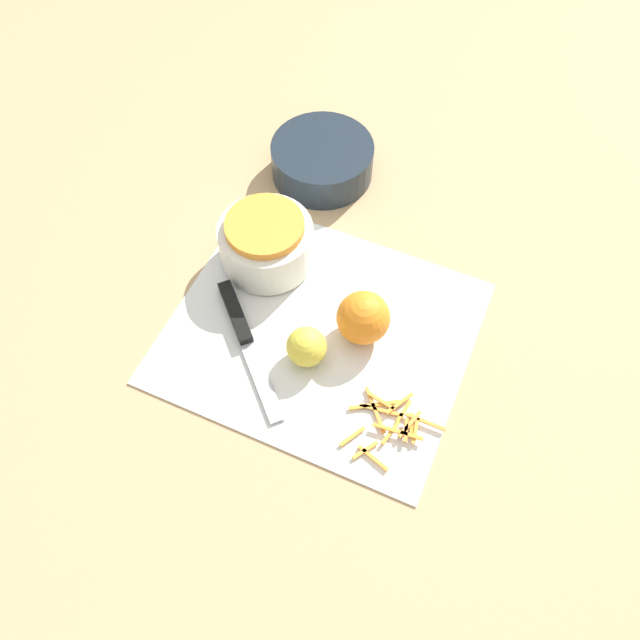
% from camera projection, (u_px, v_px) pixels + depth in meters
% --- Properties ---
extents(ground_plane, '(4.00, 4.00, 0.00)m').
position_uv_depth(ground_plane, '(320.00, 333.00, 0.92)').
color(ground_plane, tan).
extents(cutting_board, '(0.43, 0.37, 0.01)m').
position_uv_depth(cutting_board, '(320.00, 332.00, 0.92)').
color(cutting_board, silver).
rests_on(cutting_board, ground_plane).
extents(bowl_speckled, '(0.15, 0.15, 0.09)m').
position_uv_depth(bowl_speckled, '(266.00, 242.00, 0.95)').
color(bowl_speckled, silver).
rests_on(bowl_speckled, cutting_board).
extents(bowl_dark, '(0.17, 0.17, 0.06)m').
position_uv_depth(bowl_dark, '(322.00, 160.00, 1.07)').
color(bowl_dark, '#1E2833').
rests_on(bowl_dark, ground_plane).
extents(knife, '(0.19, 0.18, 0.02)m').
position_uv_depth(knife, '(240.00, 325.00, 0.91)').
color(knife, black).
rests_on(knife, cutting_board).
extents(orange_left, '(0.08, 0.08, 0.08)m').
position_uv_depth(orange_left, '(363.00, 318.00, 0.88)').
color(orange_left, orange).
rests_on(orange_left, cutting_board).
extents(lemon, '(0.06, 0.06, 0.06)m').
position_uv_depth(lemon, '(305.00, 346.00, 0.87)').
color(lemon, gold).
rests_on(lemon, cutting_board).
extents(peel_pile, '(0.13, 0.12, 0.01)m').
position_uv_depth(peel_pile, '(390.00, 422.00, 0.84)').
color(peel_pile, '#F59D36').
rests_on(peel_pile, cutting_board).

